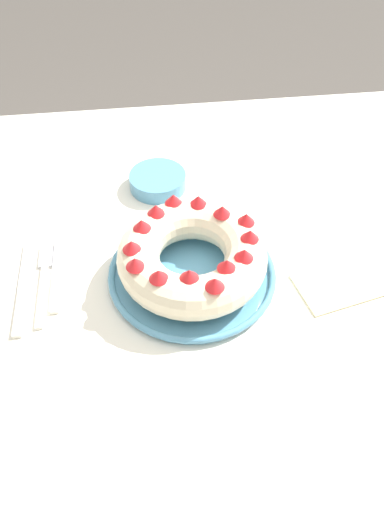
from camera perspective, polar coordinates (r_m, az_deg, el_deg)
name	(u,v)px	position (r m, az deg, el deg)	size (l,w,h in m)	color
ground_plane	(199,437)	(1.55, 0.83, -19.98)	(8.00, 8.00, 0.00)	#4C4742
dining_table	(203,298)	(0.98, 1.25, -4.86)	(1.30, 1.16, 0.74)	silver
serving_dish	(192,273)	(0.90, 0.00, -2.01)	(0.30, 0.30, 0.02)	#518EB2
bundt_cake	(192,255)	(0.86, 0.00, 0.10)	(0.26, 0.26, 0.09)	beige
fork	(44,278)	(0.94, -16.57, -2.48)	(0.02, 0.19, 0.01)	white
serving_knife	(23,293)	(0.92, -18.75, -4.03)	(0.02, 0.21, 0.01)	white
cake_knife	(57,280)	(0.93, -15.19, -2.69)	(0.02, 0.17, 0.01)	white
side_bowl	(158,181)	(1.08, -3.93, 8.56)	(0.12, 0.12, 0.03)	#518EB2
napkin	(336,286)	(0.92, 16.17, -3.26)	(0.14, 0.10, 0.00)	beige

